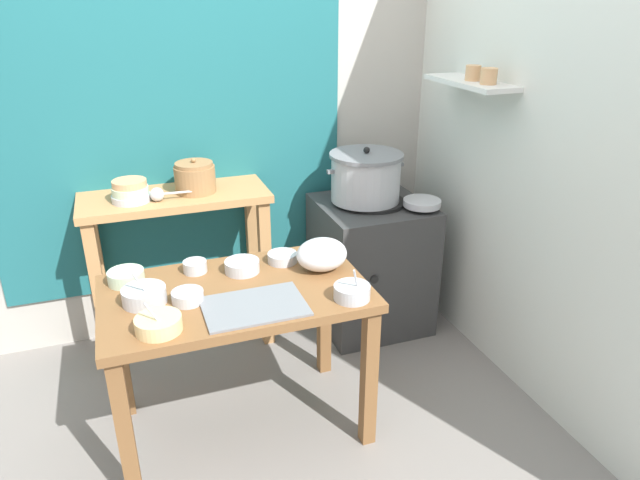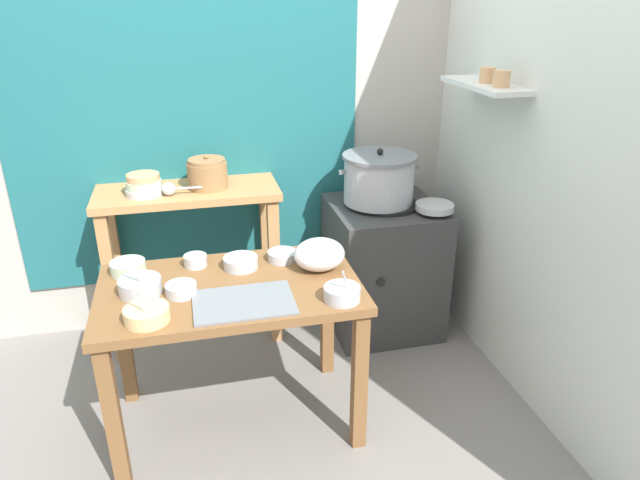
{
  "view_description": "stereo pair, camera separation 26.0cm",
  "coord_description": "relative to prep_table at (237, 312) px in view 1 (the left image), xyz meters",
  "views": [
    {
      "loc": [
        -0.42,
        -2.06,
        1.87
      ],
      "look_at": [
        0.39,
        0.19,
        0.82
      ],
      "focal_mm": 32.08,
      "sensor_mm": 36.0,
      "label": 1
    },
    {
      "loc": [
        -0.17,
        -2.13,
        1.87
      ],
      "look_at": [
        0.39,
        0.19,
        0.82
      ],
      "focal_mm": 32.08,
      "sensor_mm": 36.0,
      "label": 2
    }
  ],
  "objects": [
    {
      "name": "serving_tray",
      "position": [
        0.05,
        -0.17,
        0.12
      ],
      "size": [
        0.4,
        0.28,
        0.01
      ],
      "primitive_type": "cube",
      "color": "slate",
      "rests_on": "prep_table"
    },
    {
      "name": "prep_bowl_2",
      "position": [
        0.43,
        -0.24,
        0.14
      ],
      "size": [
        0.15,
        0.15,
        0.15
      ],
      "color": "#B7BABF",
      "rests_on": "prep_table"
    },
    {
      "name": "wall_right",
      "position": [
        1.44,
        0.16,
        0.69
      ],
      "size": [
        0.3,
        3.2,
        2.6
      ],
      "color": "silver",
      "rests_on": "ground"
    },
    {
      "name": "wide_pan",
      "position": [
        1.15,
        0.49,
        0.19
      ],
      "size": [
        0.21,
        0.21,
        0.04
      ],
      "primitive_type": "cylinder",
      "color": "#B7BABF",
      "rests_on": "stove_block"
    },
    {
      "name": "prep_bowl_0",
      "position": [
        -0.36,
        0.01,
        0.15
      ],
      "size": [
        0.17,
        0.17,
        0.15
      ],
      "color": "#B7BABF",
      "rests_on": "prep_table"
    },
    {
      "name": "back_shelf_table",
      "position": [
        -0.14,
        0.79,
        0.07
      ],
      "size": [
        0.96,
        0.4,
        0.9
      ],
      "color": "#B27F4C",
      "rests_on": "ground"
    },
    {
      "name": "ladle",
      "position": [
        -0.22,
        0.71,
        0.33
      ],
      "size": [
        0.25,
        0.07,
        0.07
      ],
      "color": "#B7BABF",
      "rests_on": "back_shelf_table"
    },
    {
      "name": "bowl_stack_enamel",
      "position": [
        -0.35,
        0.75,
        0.34
      ],
      "size": [
        0.19,
        0.19,
        0.11
      ],
      "color": "#B7BABF",
      "rests_on": "back_shelf_table"
    },
    {
      "name": "ground_plane",
      "position": [
        0.04,
        -0.04,
        -0.61
      ],
      "size": [
        9.0,
        9.0,
        0.0
      ],
      "primitive_type": "plane",
      "color": "gray"
    },
    {
      "name": "prep_bowl_7",
      "position": [
        -0.33,
        -0.22,
        0.14
      ],
      "size": [
        0.17,
        0.17,
        0.13
      ],
      "color": "#E5C684",
      "rests_on": "prep_table"
    },
    {
      "name": "prep_bowl_3",
      "position": [
        0.07,
        0.15,
        0.14
      ],
      "size": [
        0.15,
        0.15,
        0.05
      ],
      "color": "#B7BABF",
      "rests_on": "prep_table"
    },
    {
      "name": "prep_bowl_6",
      "position": [
        -0.2,
        -0.04,
        0.14
      ],
      "size": [
        0.13,
        0.13,
        0.05
      ],
      "color": "#B7BABF",
      "rests_on": "prep_table"
    },
    {
      "name": "stove_block",
      "position": [
        0.93,
        0.66,
        -0.23
      ],
      "size": [
        0.6,
        0.61,
        0.78
      ],
      "color": "#383838",
      "rests_on": "ground"
    },
    {
      "name": "prep_bowl_4",
      "position": [
        -0.13,
        0.22,
        0.14
      ],
      "size": [
        0.1,
        0.1,
        0.05
      ],
      "color": "#B7BABF",
      "rests_on": "prep_table"
    },
    {
      "name": "plastic_bag",
      "position": [
        0.41,
        0.06,
        0.18
      ],
      "size": [
        0.23,
        0.19,
        0.15
      ],
      "primitive_type": "ellipsoid",
      "color": "white",
      "rests_on": "prep_table"
    },
    {
      "name": "steamer_pot",
      "position": [
        0.89,
        0.68,
        0.31
      ],
      "size": [
        0.46,
        0.41,
        0.31
      ],
      "color": "#B7BABF",
      "rests_on": "stove_block"
    },
    {
      "name": "wall_back",
      "position": [
        0.12,
        1.06,
        0.69
      ],
      "size": [
        4.4,
        0.12,
        2.6
      ],
      "color": "#B2ADA3",
      "rests_on": "ground"
    },
    {
      "name": "prep_table",
      "position": [
        0.0,
        0.0,
        0.0
      ],
      "size": [
        1.1,
        0.66,
        0.72
      ],
      "color": "brown",
      "rests_on": "ground"
    },
    {
      "name": "prep_bowl_5",
      "position": [
        0.26,
        0.19,
        0.13
      ],
      "size": [
        0.14,
        0.14,
        0.04
      ],
      "color": "#B7BABF",
      "rests_on": "prep_table"
    },
    {
      "name": "prep_bowl_1",
      "position": [
        -0.42,
        0.22,
        0.14
      ],
      "size": [
        0.15,
        0.15,
        0.06
      ],
      "color": "#B7D1AD",
      "rests_on": "prep_table"
    },
    {
      "name": "clay_pot",
      "position": [
        -0.03,
        0.79,
        0.37
      ],
      "size": [
        0.21,
        0.21,
        0.18
      ],
      "color": "olive",
      "rests_on": "back_shelf_table"
    }
  ]
}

